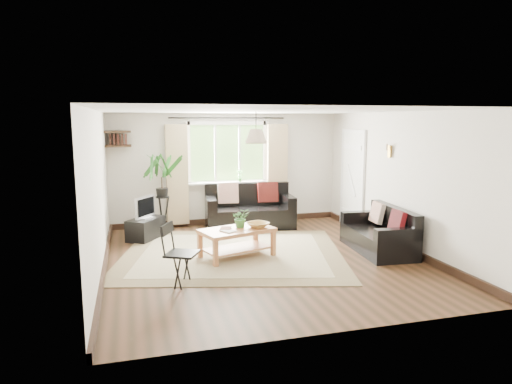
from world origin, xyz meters
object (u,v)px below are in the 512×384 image
object	(u,v)px
tv_stand	(146,229)
palm_stand	(162,193)
sofa_right	(378,231)
coffee_table	(237,243)
folding_chair	(182,255)
sofa_back	(250,207)

from	to	relation	value
tv_stand	palm_stand	world-z (taller)	palm_stand
sofa_right	coffee_table	world-z (taller)	sofa_right
coffee_table	folding_chair	bearing A→B (deg)	-134.11
sofa_right	palm_stand	distance (m)	4.25
sofa_back	palm_stand	distance (m)	1.84
palm_stand	folding_chair	distance (m)	3.15
folding_chair	sofa_back	bearing A→B (deg)	-3.28
sofa_back	palm_stand	bearing A→B (deg)	-175.68
sofa_back	palm_stand	xyz separation A→B (m)	(-1.81, 0.03, 0.37)
sofa_back	coffee_table	size ratio (longest dim) A/B	1.55
sofa_right	folding_chair	world-z (taller)	folding_chair
sofa_right	folding_chair	bearing A→B (deg)	-73.50
coffee_table	palm_stand	world-z (taller)	palm_stand
sofa_back	sofa_right	bearing A→B (deg)	-48.82
sofa_back	tv_stand	size ratio (longest dim) A/B	2.43
tv_stand	palm_stand	xyz separation A→B (m)	(0.36, 0.47, 0.59)
tv_stand	palm_stand	distance (m)	0.84
sofa_right	tv_stand	bearing A→B (deg)	-112.07
sofa_right	folding_chair	size ratio (longest dim) A/B	1.81
sofa_right	tv_stand	size ratio (longest dim) A/B	2.05
sofa_back	sofa_right	distance (m)	2.89
sofa_right	coffee_table	size ratio (longest dim) A/B	1.31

